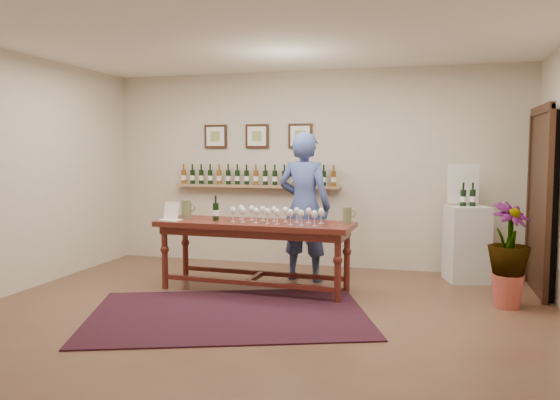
% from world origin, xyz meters
% --- Properties ---
extents(ground, '(6.00, 6.00, 0.00)m').
position_xyz_m(ground, '(0.00, 0.00, 0.00)').
color(ground, brown).
rests_on(ground, ground).
extents(room_shell, '(6.00, 6.00, 6.00)m').
position_xyz_m(room_shell, '(2.11, 1.86, 1.12)').
color(room_shell, beige).
rests_on(room_shell, ground).
extents(rug, '(3.24, 2.68, 0.01)m').
position_xyz_m(rug, '(-0.30, -0.11, 0.01)').
color(rug, '#4E130D').
rests_on(rug, ground).
extents(tasting_table, '(2.36, 0.85, 0.83)m').
position_xyz_m(tasting_table, '(-0.34, 0.92, 0.70)').
color(tasting_table, '#4E1813').
rests_on(tasting_table, ground).
extents(table_glasses, '(1.36, 0.46, 0.18)m').
position_xyz_m(table_glasses, '(-0.07, 0.88, 0.92)').
color(table_glasses, silver).
rests_on(table_glasses, tasting_table).
extents(table_bottles, '(0.32, 0.20, 0.32)m').
position_xyz_m(table_bottles, '(-0.83, 0.94, 0.99)').
color(table_bottles, black).
rests_on(table_bottles, tasting_table).
extents(pitcher_left, '(0.15, 0.15, 0.23)m').
position_xyz_m(pitcher_left, '(-1.26, 1.00, 0.94)').
color(pitcher_left, '#616B42').
rests_on(pitcher_left, tasting_table).
extents(pitcher_right, '(0.15, 0.15, 0.19)m').
position_xyz_m(pitcher_right, '(0.74, 1.02, 0.92)').
color(pitcher_right, '#616B42').
rests_on(pitcher_right, tasting_table).
extents(menu_card, '(0.27, 0.22, 0.22)m').
position_xyz_m(menu_card, '(-1.37, 0.80, 0.94)').
color(menu_card, white).
rests_on(menu_card, tasting_table).
extents(display_pedestal, '(0.59, 0.59, 0.96)m').
position_xyz_m(display_pedestal, '(2.13, 2.06, 0.48)').
color(display_pedestal, silver).
rests_on(display_pedestal, ground).
extents(pedestal_bottles, '(0.31, 0.15, 0.30)m').
position_xyz_m(pedestal_bottles, '(2.12, 2.05, 1.11)').
color(pedestal_bottles, black).
rests_on(pedestal_bottles, display_pedestal).
extents(info_sign, '(0.40, 0.12, 0.56)m').
position_xyz_m(info_sign, '(2.07, 2.17, 1.24)').
color(info_sign, white).
rests_on(info_sign, display_pedestal).
extents(potted_plant, '(0.72, 0.72, 0.96)m').
position_xyz_m(potted_plant, '(2.47, 0.91, 0.56)').
color(potted_plant, '#AD4839').
rests_on(potted_plant, ground).
extents(person, '(0.76, 0.56, 1.90)m').
position_xyz_m(person, '(0.11, 1.58, 0.95)').
color(person, '#3B4E8B').
rests_on(person, ground).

